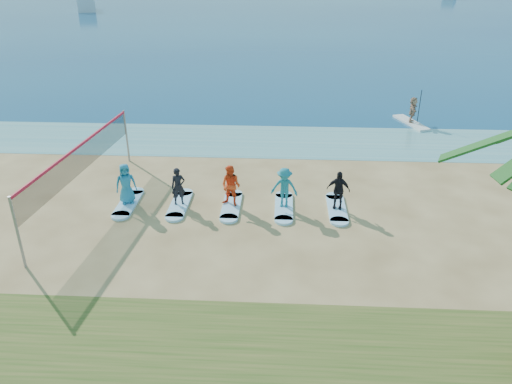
# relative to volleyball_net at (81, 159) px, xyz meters

# --- Properties ---
(ground) EXTENTS (600.00, 600.00, 0.00)m
(ground) POSITION_rel_volleyball_net_xyz_m (8.25, -2.88, -1.90)
(ground) COLOR tan
(ground) RESTS_ON ground
(shallow_water) EXTENTS (600.00, 600.00, 0.00)m
(shallow_water) POSITION_rel_volleyball_net_xyz_m (8.25, 7.62, -1.90)
(shallow_water) COLOR teal
(shallow_water) RESTS_ON ground
(volleyball_net) EXTENTS (0.88, 9.06, 2.50)m
(volleyball_net) POSITION_rel_volleyball_net_xyz_m (0.00, 0.00, 0.00)
(volleyball_net) COLOR gray
(volleyball_net) RESTS_ON ground
(paddleboard) EXTENTS (1.63, 3.06, 0.12)m
(paddleboard) POSITION_rel_volleyball_net_xyz_m (15.18, 11.04, -1.84)
(paddleboard) COLOR silver
(paddleboard) RESTS_ON ground
(paddleboarder) EXTENTS (0.76, 1.42, 1.46)m
(paddleboarder) POSITION_rel_volleyball_net_xyz_m (15.18, 11.04, -1.06)
(paddleboarder) COLOR tan
(paddleboarder) RESTS_ON paddleboard
(boat_offshore_a) EXTENTS (5.54, 8.35, 2.06)m
(boat_offshore_a) POSITION_rel_volleyball_net_xyz_m (-26.07, 70.62, -1.90)
(boat_offshore_a) COLOR silver
(boat_offshore_a) RESTS_ON ground
(surfboard_0) EXTENTS (0.70, 2.20, 0.09)m
(surfboard_0) POSITION_rel_volleyball_net_xyz_m (1.64, -0.00, -1.86)
(surfboard_0) COLOR #A2D9FB
(surfboard_0) RESTS_ON ground
(student_0) EXTENTS (0.93, 0.79, 1.63)m
(student_0) POSITION_rel_volleyball_net_xyz_m (1.64, -0.00, -1.00)
(student_0) COLOR teal
(student_0) RESTS_ON surfboard_0
(surfboard_1) EXTENTS (0.70, 2.20, 0.09)m
(surfboard_1) POSITION_rel_volleyball_net_xyz_m (3.70, -0.00, -1.86)
(surfboard_1) COLOR #A2D9FB
(surfboard_1) RESTS_ON ground
(student_1) EXTENTS (0.63, 0.51, 1.49)m
(student_1) POSITION_rel_volleyball_net_xyz_m (3.70, -0.00, -1.07)
(student_1) COLOR black
(student_1) RESTS_ON surfboard_1
(surfboard_2) EXTENTS (0.70, 2.20, 0.09)m
(surfboard_2) POSITION_rel_volleyball_net_xyz_m (5.76, -0.00, -1.86)
(surfboard_2) COLOR #A2D9FB
(surfboard_2) RESTS_ON ground
(student_2) EXTENTS (0.96, 0.86, 1.64)m
(student_2) POSITION_rel_volleyball_net_xyz_m (5.76, -0.00, -1.00)
(student_2) COLOR #E94118
(student_2) RESTS_ON surfboard_2
(surfboard_3) EXTENTS (0.70, 2.20, 0.09)m
(surfboard_3) POSITION_rel_volleyball_net_xyz_m (7.82, -0.00, -1.86)
(surfboard_3) COLOR #A2D9FB
(surfboard_3) RESTS_ON ground
(student_3) EXTENTS (1.12, 0.75, 1.60)m
(student_3) POSITION_rel_volleyball_net_xyz_m (7.82, -0.00, -1.01)
(student_3) COLOR teal
(student_3) RESTS_ON surfboard_3
(surfboard_4) EXTENTS (0.70, 2.20, 0.09)m
(surfboard_4) POSITION_rel_volleyball_net_xyz_m (9.88, -0.00, -1.86)
(surfboard_4) COLOR #A2D9FB
(surfboard_4) RESTS_ON ground
(student_4) EXTENTS (0.95, 0.54, 1.52)m
(student_4) POSITION_rel_volleyball_net_xyz_m (9.88, -0.00, -1.06)
(student_4) COLOR black
(student_4) RESTS_ON surfboard_4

